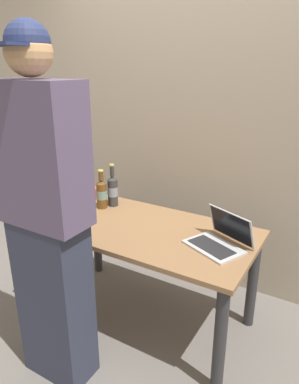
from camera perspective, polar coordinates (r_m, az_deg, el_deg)
ground_plane at (r=2.65m, az=-0.90°, el=-19.54°), size 8.00×8.00×0.00m
desk at (r=2.32m, az=-0.97°, el=-8.24°), size 1.44×0.74×0.70m
laptop at (r=2.07m, az=11.42°, el=-7.48°), size 0.40×0.38×0.20m
beer_bottle_dark at (r=2.56m, az=-7.79°, el=-0.19°), size 0.07×0.07×0.29m
beer_bottle_green at (r=2.62m, az=-10.92°, el=-0.22°), size 0.07×0.07×0.27m
beer_bottle_brown at (r=2.59m, az=-6.02°, el=0.33°), size 0.08×0.08×0.32m
person_figure at (r=1.83m, az=-16.37°, el=-4.69°), size 0.45×0.29×1.87m
coffee_mug at (r=2.77m, az=-9.03°, el=-0.21°), size 0.12×0.09×0.09m
back_wall at (r=2.75m, az=7.42°, el=11.65°), size 6.00×0.10×2.60m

